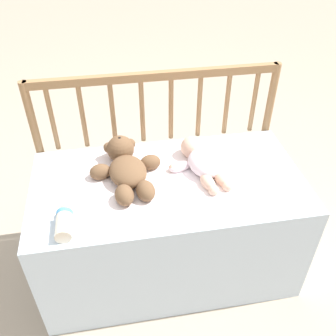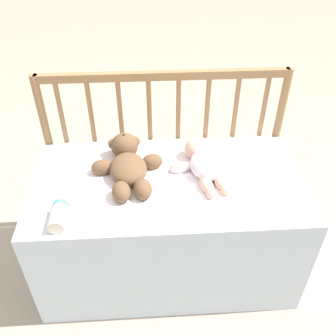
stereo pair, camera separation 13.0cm
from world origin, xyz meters
TOP-DOWN VIEW (x-y plane):
  - ground_plane at (0.00, 0.00)m, footprint 12.00×12.00m
  - crib_mattress at (0.00, 0.00)m, footprint 1.14×0.59m
  - crib_rail at (0.00, 0.32)m, footprint 1.14×0.04m
  - blanket at (-0.01, 0.04)m, footprint 0.78×0.48m
  - teddy_bear at (-0.17, 0.06)m, footprint 0.31×0.39m
  - baby at (0.15, 0.05)m, footprint 0.28×0.34m
  - baby_bottle at (-0.41, -0.19)m, footprint 0.06×0.15m

SIDE VIEW (x-z plane):
  - ground_plane at x=0.00m, z-range 0.00..0.00m
  - crib_mattress at x=0.00m, z-range 0.00..0.54m
  - blanket at x=-0.01m, z-range 0.54..0.55m
  - baby_bottle at x=-0.41m, z-range 0.54..0.60m
  - baby at x=0.15m, z-range 0.53..0.63m
  - teddy_bear at x=-0.17m, z-range 0.53..0.65m
  - crib_rail at x=0.00m, z-range 0.18..1.06m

